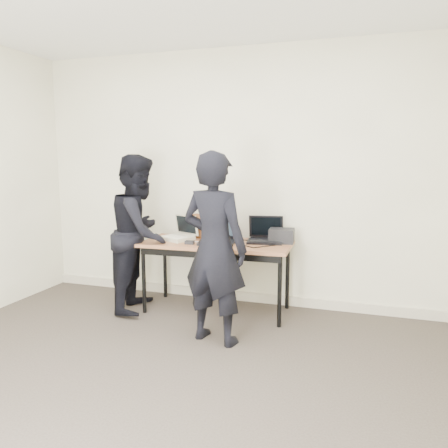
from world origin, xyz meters
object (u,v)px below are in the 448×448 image
at_px(desk, 216,248).
at_px(person_observer, 140,233).
at_px(laptop_center, 217,236).
at_px(equipment_box, 282,236).
at_px(laptop_beige, 179,235).
at_px(laptop_right, 265,236).
at_px(leather_satchel, 207,226).
at_px(person_typist, 214,248).

height_order(desk, person_observer, person_observer).
bearing_deg(laptop_center, equipment_box, 6.05).
bearing_deg(person_observer, laptop_beige, -72.63).
relative_size(laptop_right, person_observer, 0.25).
height_order(desk, laptop_center, laptop_center).
bearing_deg(laptop_right, leather_satchel, 167.85).
distance_m(leather_satchel, person_typist, 1.02).
height_order(desk, person_typist, person_typist).
relative_size(laptop_beige, person_observer, 0.25).
xyz_separation_m(laptop_center, equipment_box, (0.62, 0.20, 0.01)).
bearing_deg(laptop_center, laptop_beige, 163.52).
xyz_separation_m(laptop_beige, laptop_center, (0.43, -0.04, 0.01)).
bearing_deg(leather_satchel, person_typist, -57.49).
height_order(desk, equipment_box, equipment_box).
xyz_separation_m(laptop_center, person_observer, (-0.79, -0.15, 0.02)).
bearing_deg(laptop_right, laptop_beige, -178.94).
relative_size(laptop_right, equipment_box, 1.64).
distance_m(equipment_box, person_observer, 1.45).
height_order(laptop_center, person_typist, person_typist).
bearing_deg(laptop_right, desk, -166.36).
xyz_separation_m(laptop_right, leather_satchel, (-0.64, 0.03, 0.07)).
height_order(laptop_beige, person_observer, person_observer).
xyz_separation_m(equipment_box, person_typist, (-0.40, -0.90, 0.02)).
bearing_deg(equipment_box, person_typist, -114.19).
distance_m(desk, laptop_right, 0.51).
xyz_separation_m(desk, person_typist, (0.23, -0.71, 0.15)).
xyz_separation_m(laptop_beige, laptop_right, (0.89, 0.16, 0.01)).
height_order(laptop_center, leather_satchel, laptop_center).
bearing_deg(leather_satchel, equipment_box, 6.40).
distance_m(laptop_right, person_observer, 1.29).
bearing_deg(laptop_right, laptop_center, -165.52).
height_order(leather_satchel, person_typist, person_typist).
xyz_separation_m(laptop_right, person_typist, (-0.23, -0.90, 0.03)).
bearing_deg(person_observer, equipment_box, -86.93).
distance_m(laptop_beige, person_typist, 0.99).
distance_m(desk, person_typist, 0.76).
height_order(person_typist, person_observer, person_typist).
bearing_deg(person_observer, laptop_right, -85.07).
height_order(laptop_center, laptop_right, laptop_center).
height_order(laptop_center, equipment_box, laptop_center).
distance_m(laptop_beige, laptop_right, 0.90).
height_order(laptop_beige, leather_satchel, leather_satchel).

